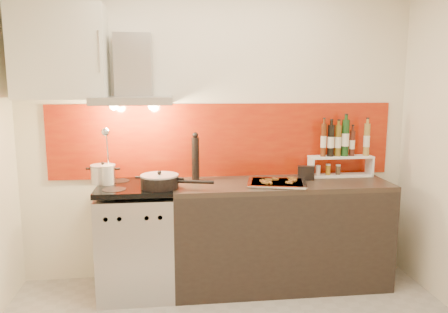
{
  "coord_description": "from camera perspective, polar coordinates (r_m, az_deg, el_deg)",
  "views": [
    {
      "loc": [
        -0.4,
        -2.38,
        1.72
      ],
      "look_at": [
        0.0,
        0.95,
        1.15
      ],
      "focal_mm": 35.0,
      "sensor_mm": 36.0,
      "label": 1
    }
  ],
  "objects": [
    {
      "name": "stock_pot",
      "position": [
        3.69,
        -15.5,
        -2.19
      ],
      "size": [
        0.2,
        0.2,
        0.17
      ],
      "color": "#B7B7BA",
      "rests_on": "range_stove"
    },
    {
      "name": "backsplash",
      "position": [
        3.82,
        -0.03,
        2.13
      ],
      "size": [
        3.0,
        0.02,
        0.64
      ],
      "primitive_type": "cube",
      "color": "#991408",
      "rests_on": "back_wall"
    },
    {
      "name": "counter",
      "position": [
        3.81,
        7.33,
        -9.91
      ],
      "size": [
        1.8,
        0.6,
        0.9
      ],
      "color": "black",
      "rests_on": "ground"
    },
    {
      "name": "upper_cabinet",
      "position": [
        3.71,
        -20.6,
        12.61
      ],
      "size": [
        0.7,
        0.35,
        0.72
      ],
      "primitive_type": "cube",
      "color": "beige",
      "rests_on": "back_wall"
    },
    {
      "name": "back_wall",
      "position": [
        3.82,
        -0.8,
        3.34
      ],
      "size": [
        3.4,
        0.02,
        2.6
      ],
      "primitive_type": "cube",
      "color": "silver",
      "rests_on": "ground"
    },
    {
      "name": "saute_pan",
      "position": [
        3.43,
        -8.3,
        -3.21
      ],
      "size": [
        0.57,
        0.3,
        0.14
      ],
      "color": "black",
      "rests_on": "range_stove"
    },
    {
      "name": "baking_tray",
      "position": [
        3.58,
        6.93,
        -3.4
      ],
      "size": [
        0.54,
        0.46,
        0.03
      ],
      "color": "silver",
      "rests_on": "counter"
    },
    {
      "name": "step_shelf",
      "position": [
        3.97,
        15.06,
        0.67
      ],
      "size": [
        0.56,
        0.15,
        0.5
      ],
      "color": "white",
      "rests_on": "counter"
    },
    {
      "name": "pepper_mill",
      "position": [
        3.68,
        -3.75,
        -0.09
      ],
      "size": [
        0.06,
        0.06,
        0.41
      ],
      "color": "black",
      "rests_on": "counter"
    },
    {
      "name": "range_stove",
      "position": [
        3.71,
        -11.26,
        -10.69
      ],
      "size": [
        0.6,
        0.6,
        0.91
      ],
      "color": "#B7B7BA",
      "rests_on": "ground"
    },
    {
      "name": "utensil_jar",
      "position": [
        3.6,
        -15.02,
        -1.56
      ],
      "size": [
        0.1,
        0.15,
        0.48
      ],
      "color": "silver",
      "rests_on": "range_stove"
    },
    {
      "name": "range_hood",
      "position": [
        3.63,
        -11.77,
        9.81
      ],
      "size": [
        0.62,
        0.5,
        0.61
      ],
      "color": "#B7B7BA",
      "rests_on": "back_wall"
    },
    {
      "name": "caddy_box",
      "position": [
        3.78,
        10.66,
        -2.12
      ],
      "size": [
        0.15,
        0.09,
        0.12
      ],
      "primitive_type": "cube",
      "rotation": [
        0.0,
        0.0,
        -0.26
      ],
      "color": "black",
      "rests_on": "counter"
    }
  ]
}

